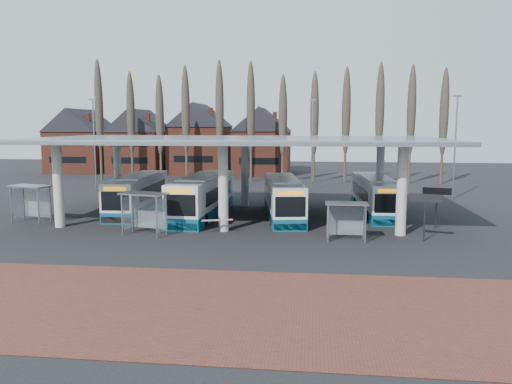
# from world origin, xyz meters

# --- Properties ---
(ground) EXTENTS (140.00, 140.00, 0.00)m
(ground) POSITION_xyz_m (0.00, 0.00, 0.00)
(ground) COLOR black
(ground) RESTS_ON ground
(brick_strip) EXTENTS (70.00, 10.00, 0.03)m
(brick_strip) POSITION_xyz_m (0.00, -12.00, 0.01)
(brick_strip) COLOR brown
(brick_strip) RESTS_ON ground
(station_canopy) EXTENTS (32.00, 16.00, 6.34)m
(station_canopy) POSITION_xyz_m (0.00, 8.00, 5.68)
(station_canopy) COLOR beige
(station_canopy) RESTS_ON ground
(poplar_row) EXTENTS (45.10, 1.10, 14.50)m
(poplar_row) POSITION_xyz_m (0.00, 33.00, 8.78)
(poplar_row) COLOR #473D33
(poplar_row) RESTS_ON ground
(townhouse_row) EXTENTS (36.80, 10.30, 12.25)m
(townhouse_row) POSITION_xyz_m (-15.75, 44.00, 5.94)
(townhouse_row) COLOR brown
(townhouse_row) RESTS_ON ground
(lamp_post_a) EXTENTS (0.80, 0.16, 10.17)m
(lamp_post_a) POSITION_xyz_m (-18.00, 22.00, 5.34)
(lamp_post_a) COLOR slate
(lamp_post_a) RESTS_ON ground
(lamp_post_b) EXTENTS (0.80, 0.16, 10.17)m
(lamp_post_b) POSITION_xyz_m (6.00, 26.00, 5.34)
(lamp_post_b) COLOR slate
(lamp_post_b) RESTS_ON ground
(lamp_post_c) EXTENTS (0.80, 0.16, 10.17)m
(lamp_post_c) POSITION_xyz_m (20.00, 20.00, 5.34)
(lamp_post_c) COLOR slate
(lamp_post_c) RESTS_ON ground
(bus_0) EXTENTS (3.02, 11.40, 3.14)m
(bus_0) POSITION_xyz_m (-8.62, 9.46, 1.48)
(bus_0) COLOR silver
(bus_0) RESTS_ON ground
(bus_1) EXTENTS (3.03, 12.08, 3.33)m
(bus_1) POSITION_xyz_m (-2.66, 7.89, 1.57)
(bus_1) COLOR silver
(bus_1) RESTS_ON ground
(bus_2) EXTENTS (4.06, 11.56, 3.15)m
(bus_2) POSITION_xyz_m (3.79, 8.35, 1.48)
(bus_2) COLOR silver
(bus_2) RESTS_ON ground
(bus_3) EXTENTS (3.05, 11.25, 3.09)m
(bus_3) POSITION_xyz_m (11.26, 10.75, 1.46)
(bus_3) COLOR silver
(bus_3) RESTS_ON ground
(shelter_0) EXTENTS (3.30, 2.19, 2.81)m
(shelter_0) POSITION_xyz_m (-14.95, 4.01, 2.04)
(shelter_0) COLOR gray
(shelter_0) RESTS_ON ground
(shelter_1) EXTENTS (3.34, 2.19, 2.85)m
(shelter_1) POSITION_xyz_m (-5.00, 0.80, 2.07)
(shelter_1) COLOR gray
(shelter_1) RESTS_ON ground
(shelter_2) EXTENTS (2.66, 1.34, 2.47)m
(shelter_2) POSITION_xyz_m (8.27, 0.46, 1.80)
(shelter_2) COLOR gray
(shelter_2) RESTS_ON ground
(info_sign_0) EXTENTS (1.98, 0.68, 3.02)m
(info_sign_0) POSITION_xyz_m (13.18, 0.86, 2.53)
(info_sign_0) COLOR black
(info_sign_0) RESTS_ON ground
(info_sign_1) EXTENTS (1.93, 0.51, 2.91)m
(info_sign_1) POSITION_xyz_m (14.90, 5.15, 2.44)
(info_sign_1) COLOR black
(info_sign_1) RESTS_ON ground
(barrier) EXTENTS (2.05, 0.90, 1.06)m
(barrier) POSITION_xyz_m (-0.27, 1.73, 0.83)
(barrier) COLOR black
(barrier) RESTS_ON ground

